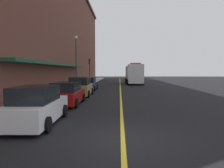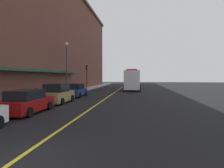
{
  "view_description": "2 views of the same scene",
  "coord_description": "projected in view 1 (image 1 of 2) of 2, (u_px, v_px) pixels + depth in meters",
  "views": [
    {
      "loc": [
        -0.13,
        -7.43,
        2.44
      ],
      "look_at": [
        -0.96,
        16.19,
        0.93
      ],
      "focal_mm": 33.79,
      "sensor_mm": 36.0,
      "label": 1
    },
    {
      "loc": [
        3.69,
        -5.42,
        2.55
      ],
      "look_at": [
        0.38,
        19.69,
        1.55
      ],
      "focal_mm": 32.38,
      "sensor_mm": 36.0,
      "label": 2
    }
  ],
  "objects": [
    {
      "name": "brick_building_left",
      "position": [
        39.0,
        26.0,
        31.34
      ],
      "size": [
        10.63,
        64.0,
        18.23
      ],
      "color": "brown",
      "rests_on": "ground"
    },
    {
      "name": "parked_car_0",
      "position": [
        37.0,
        106.0,
        9.57
      ],
      "size": [
        2.07,
        4.62,
        1.75
      ],
      "rotation": [
        0.0,
        0.0,
        1.6
      ],
      "color": "silver",
      "rests_on": "ground"
    },
    {
      "name": "street_lamp_left",
      "position": [
        76.0,
        56.0,
        28.29
      ],
      "size": [
        0.44,
        0.44,
        6.94
      ],
      "color": "#33383D",
      "rests_on": "sidewalk_left"
    },
    {
      "name": "parked_car_2",
      "position": [
        80.0,
        87.0,
        20.34
      ],
      "size": [
        2.12,
        4.38,
        1.83
      ],
      "rotation": [
        0.0,
        0.0,
        1.58
      ],
      "color": "#A5844C",
      "rests_on": "ground"
    },
    {
      "name": "parked_car_3",
      "position": [
        89.0,
        84.0,
        26.23
      ],
      "size": [
        1.97,
        4.16,
        1.62
      ],
      "rotation": [
        0.0,
        0.0,
        1.57
      ],
      "color": "navy",
      "rests_on": "ground"
    },
    {
      "name": "box_truck",
      "position": [
        134.0,
        74.0,
        38.61
      ],
      "size": [
        3.04,
        9.11,
        3.73
      ],
      "rotation": [
        0.0,
        0.0,
        -1.55
      ],
      "color": "silver",
      "rests_on": "ground"
    },
    {
      "name": "ground_plane",
      "position": [
        120.0,
        86.0,
        32.49
      ],
      "size": [
        112.0,
        112.0,
        0.0
      ],
      "primitive_type": "plane",
      "color": "black"
    },
    {
      "name": "traffic_light_near",
      "position": [
        90.0,
        66.0,
        36.49
      ],
      "size": [
        0.38,
        0.36,
        4.3
      ],
      "color": "#232326",
      "rests_on": "sidewalk_left"
    },
    {
      "name": "parked_car_1",
      "position": [
        67.0,
        94.0,
        15.11
      ],
      "size": [
        2.11,
        4.61,
        1.62
      ],
      "rotation": [
        0.0,
        0.0,
        1.58
      ],
      "color": "maroon",
      "rests_on": "ground"
    },
    {
      "name": "sidewalk_left",
      "position": [
        80.0,
        86.0,
        32.71
      ],
      "size": [
        2.4,
        70.0,
        0.15
      ],
      "primitive_type": "cube",
      "color": "#9E9B93",
      "rests_on": "ground"
    },
    {
      "name": "parking_meter_2",
      "position": [
        51.0,
        89.0,
        16.02
      ],
      "size": [
        0.14,
        0.18,
        1.33
      ],
      "color": "#4C4C51",
      "rests_on": "sidewalk_left"
    },
    {
      "name": "parking_meter_0",
      "position": [
        78.0,
        82.0,
        26.3
      ],
      "size": [
        0.14,
        0.18,
        1.33
      ],
      "color": "#4C4C51",
      "rests_on": "sidewalk_left"
    },
    {
      "name": "parking_meter_1",
      "position": [
        62.0,
        86.0,
        19.22
      ],
      "size": [
        0.14,
        0.18,
        1.33
      ],
      "color": "#4C4C51",
      "rests_on": "sidewalk_left"
    },
    {
      "name": "lane_center_stripe",
      "position": [
        120.0,
        86.0,
        32.49
      ],
      "size": [
        0.16,
        70.0,
        0.01
      ],
      "primitive_type": "cube",
      "color": "gold",
      "rests_on": "ground"
    }
  ]
}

